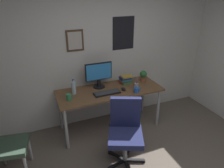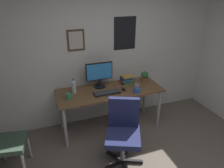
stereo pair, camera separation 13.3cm
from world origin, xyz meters
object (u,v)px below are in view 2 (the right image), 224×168
object	(u,v)px
coffee_mug_far	(68,96)
keyboard	(107,93)
side_chair	(3,140)
potted_plant	(145,76)
water_bottle	(74,87)
book_stack_left	(127,79)
office_chair	(123,129)
monitor	(99,74)
pen_cup	(137,86)
computer_mouse	(124,89)
coffee_mug_near	(137,90)

from	to	relation	value
coffee_mug_far	keyboard	bearing A→B (deg)	-1.75
side_chair	potted_plant	xyz separation A→B (m)	(2.33, 0.58, 0.35)
water_bottle	book_stack_left	distance (m)	0.95
office_chair	monitor	distance (m)	1.08
book_stack_left	pen_cup	bearing A→B (deg)	-75.53
water_bottle	computer_mouse	bearing A→B (deg)	-13.29
computer_mouse	coffee_mug_near	distance (m)	0.22
coffee_mug_far	pen_cup	xyz separation A→B (m)	(1.14, -0.03, 0.00)
side_chair	coffee_mug_far	distance (m)	1.04
office_chair	water_bottle	xyz separation A→B (m)	(-0.50, 0.89, 0.32)
office_chair	monitor	xyz separation A→B (m)	(-0.04, 0.98, 0.46)
water_bottle	pen_cup	world-z (taller)	water_bottle
keyboard	water_bottle	xyz separation A→B (m)	(-0.49, 0.20, 0.09)
office_chair	coffee_mug_near	world-z (taller)	office_chair
keyboard	potted_plant	world-z (taller)	potted_plant
water_bottle	potted_plant	distance (m)	1.29
computer_mouse	pen_cup	distance (m)	0.23
office_chair	pen_cup	distance (m)	0.90
monitor	keyboard	size ratio (longest dim) A/B	1.07
monitor	pen_cup	xyz separation A→B (m)	(0.56, -0.30, -0.19)
monitor	water_bottle	xyz separation A→B (m)	(-0.46, -0.09, -0.13)
computer_mouse	water_bottle	distance (m)	0.82
computer_mouse	book_stack_left	size ratio (longest dim) A/B	0.48
coffee_mug_far	potted_plant	bearing A→B (deg)	8.39
side_chair	book_stack_left	world-z (taller)	book_stack_left
water_bottle	pen_cup	distance (m)	1.04
side_chair	coffee_mug_far	world-z (taller)	side_chair
office_chair	pen_cup	xyz separation A→B (m)	(0.52, 0.68, 0.27)
keyboard	monitor	bearing A→B (deg)	97.62
monitor	book_stack_left	bearing A→B (deg)	-3.02
keyboard	office_chair	bearing A→B (deg)	-89.67
monitor	keyboard	distance (m)	0.36
potted_plant	pen_cup	distance (m)	0.36
water_bottle	pen_cup	size ratio (longest dim) A/B	1.26
monitor	keyboard	xyz separation A→B (m)	(0.04, -0.28, -0.23)
book_stack_left	keyboard	bearing A→B (deg)	-150.58
side_chair	water_bottle	bearing A→B (deg)	27.57
water_bottle	office_chair	bearing A→B (deg)	-60.84
book_stack_left	water_bottle	bearing A→B (deg)	-176.37
side_chair	pen_cup	size ratio (longest dim) A/B	4.38
water_bottle	coffee_mug_far	distance (m)	0.22
monitor	computer_mouse	size ratio (longest dim) A/B	4.18
coffee_mug_near	coffee_mug_far	bearing A→B (deg)	171.65
water_bottle	side_chair	bearing A→B (deg)	-152.43
computer_mouse	coffee_mug_far	bearing A→B (deg)	179.39
coffee_mug_near	potted_plant	distance (m)	0.50
office_chair	computer_mouse	distance (m)	0.80
office_chair	water_bottle	bearing A→B (deg)	119.16
office_chair	pen_cup	size ratio (longest dim) A/B	4.75
coffee_mug_near	coffee_mug_far	size ratio (longest dim) A/B	1.13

